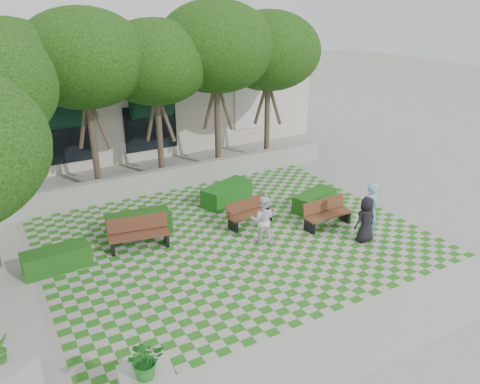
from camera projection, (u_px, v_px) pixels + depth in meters
ground at (250, 252)px, 14.77m from camera, size 90.00×90.00×0.00m
lawn at (234, 238)px, 15.56m from camera, size 12.00×12.00×0.00m
sidewalk_south at (352, 339)px, 11.00m from camera, size 16.00×2.00×0.01m
retaining_wall at (174, 177)px, 19.55m from camera, size 15.00×0.36×0.90m
bench_east at (327, 214)px, 16.28m from camera, size 1.83×0.66×0.95m
bench_mid at (249, 213)px, 16.41m from camera, size 1.77×0.78×0.90m
bench_west at (139, 234)px, 14.86m from camera, size 2.00×0.98×1.00m
hedge_east at (314, 200)px, 17.66m from camera, size 1.99×1.27×0.65m
hedge_midright at (227, 193)px, 18.17m from camera, size 2.29×1.56×0.74m
hedge_midleft at (139, 224)px, 15.77m from camera, size 2.19×1.07×0.74m
hedge_west at (57, 259)px, 13.71m from camera, size 1.92×0.83×0.66m
planter_back at (8, 377)px, 9.22m from camera, size 1.23×1.23×1.54m
person_blue at (369, 210)px, 15.33m from camera, size 0.74×0.52×1.95m
person_dark at (366, 220)px, 15.12m from camera, size 0.76×0.50×1.56m
person_white at (263, 220)px, 15.05m from camera, size 1.00×0.94×1.63m
tree_row at (121, 65)px, 16.67m from camera, size 17.70×13.40×7.41m
building at (132, 94)px, 25.48m from camera, size 18.00×8.92×5.15m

